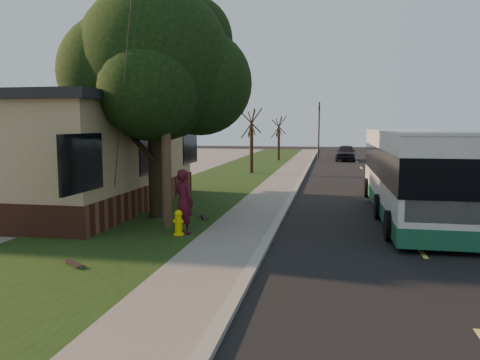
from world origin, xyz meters
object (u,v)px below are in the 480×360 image
(bare_tree_near, at_px, (252,142))
(traffic_signal, at_px, (319,126))
(transit_bus, at_px, (411,170))
(skateboard_main, at_px, (204,217))
(utility_pole, at_px, (165,78))
(dumpster, at_px, (134,180))
(skateboard_spare, at_px, (73,263))
(skateboarder, at_px, (184,202))
(leafy_tree, at_px, (157,68))
(fire_hydrant, at_px, (179,223))
(distant_car, at_px, (346,153))
(bare_tree_far, at_px, (279,139))

(bare_tree_near, distance_m, traffic_signal, 16.52)
(traffic_signal, relative_size, transit_bus, 0.49)
(skateboard_main, bearing_deg, utility_pole, -118.92)
(utility_pole, height_order, bare_tree_near, utility_pole)
(utility_pole, xyz_separation_m, dumpster, (-4.05, 6.70, -3.95))
(transit_bus, relative_size, dumpster, 7.02)
(skateboard_spare, xyz_separation_m, dumpster, (-3.36, 10.99, 0.56))
(skateboarder, bearing_deg, leafy_tree, -25.39)
(fire_hydrant, height_order, distant_car, distant_car)
(skateboarder, relative_size, skateboard_spare, 2.69)
(distant_car, bearing_deg, skateboard_main, -97.70)
(utility_pole, height_order, skateboard_spare, utility_pole)
(skateboarder, xyz_separation_m, skateboard_main, (-0.00, 2.24, -0.90))
(traffic_signal, height_order, skateboard_spare, traffic_signal)
(leafy_tree, bearing_deg, skateboarder, -55.53)
(leafy_tree, distance_m, transit_bus, 9.62)
(leafy_tree, relative_size, skateboarder, 4.12)
(skateboard_main, bearing_deg, traffic_signal, 84.57)
(leafy_tree, bearing_deg, bare_tree_near, 87.50)
(bare_tree_far, distance_m, dumpster, 22.77)
(fire_hydrant, xyz_separation_m, distant_car, (5.64, 31.42, 0.30))
(dumpster, bearing_deg, utility_pole, -58.83)
(utility_pole, distance_m, skateboarder, 3.78)
(skateboard_spare, height_order, distant_car, distant_car)
(skateboard_main, bearing_deg, skateboarder, -90.00)
(transit_bus, height_order, skateboard_main, transit_bus)
(traffic_signal, distance_m, skateboard_spare, 37.69)
(skateboard_main, xyz_separation_m, dumpster, (-4.86, 5.24, 0.56))
(fire_hydrant, xyz_separation_m, skateboard_spare, (-1.40, -3.30, -0.31))
(skateboarder, bearing_deg, bare_tree_near, -56.64)
(leafy_tree, bearing_deg, distant_car, 75.93)
(distant_car, bearing_deg, skateboard_spare, -98.34)
(fire_hydrant, distance_m, utility_pole, 4.37)
(transit_bus, distance_m, skateboard_main, 7.55)
(skateboard_spare, xyz_separation_m, distant_car, (7.04, 34.72, 0.61))
(leafy_tree, distance_m, traffic_signal, 31.76)
(bare_tree_near, height_order, transit_bus, bare_tree_near)
(dumpster, bearing_deg, fire_hydrant, -58.26)
(fire_hydrant, height_order, utility_pole, utility_pole)
(utility_pole, relative_size, traffic_signal, 1.65)
(bare_tree_far, xyz_separation_m, skateboard_main, (0.50, -27.55, -1.88))
(transit_bus, height_order, distant_car, transit_bus)
(transit_bus, distance_m, skateboarder, 8.41)
(skateboarder, bearing_deg, fire_hydrant, 95.20)
(bare_tree_near, xyz_separation_m, distant_car, (6.54, 13.42, -1.42))
(utility_pole, relative_size, dumpster, 5.67)
(traffic_signal, relative_size, distant_car, 1.27)
(utility_pole, relative_size, leafy_tree, 1.16)
(leafy_tree, distance_m, skateboard_main, 5.32)
(fire_hydrant, bearing_deg, skateboarder, 65.06)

